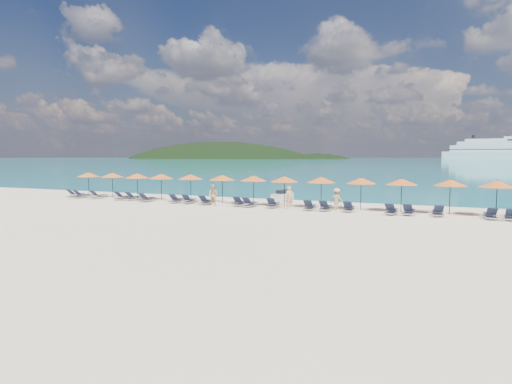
% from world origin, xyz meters
% --- Properties ---
extents(ground, '(1400.00, 1400.00, 0.00)m').
position_xyz_m(ground, '(0.00, 0.00, 0.00)').
color(ground, beige).
extents(sea, '(1600.00, 1300.00, 0.01)m').
position_xyz_m(sea, '(0.00, 660.00, 0.01)').
color(sea, '#1FA9B2').
rests_on(sea, ground).
extents(headland_main, '(374.00, 242.00, 126.50)m').
position_xyz_m(headland_main, '(-300.00, 540.00, -38.00)').
color(headland_main, black).
rests_on(headland_main, ground).
extents(headland_small, '(162.00, 126.00, 85.50)m').
position_xyz_m(headland_small, '(-150.00, 560.00, -35.00)').
color(headland_small, black).
rests_on(headland_small, ground).
extents(cruise_ship, '(118.47, 33.30, 32.59)m').
position_xyz_m(cruise_ship, '(69.61, 509.41, 8.48)').
color(cruise_ship, silver).
rests_on(cruise_ship, ground).
extents(jetski, '(1.30, 2.50, 0.85)m').
position_xyz_m(jetski, '(-0.38, 9.40, 0.35)').
color(jetski, silver).
rests_on(jetski, ground).
extents(beachgoer_a, '(0.70, 0.66, 1.62)m').
position_xyz_m(beachgoer_a, '(2.14, 3.95, 0.81)').
color(beachgoer_a, tan).
rests_on(beachgoer_a, ground).
extents(beachgoer_b, '(0.79, 0.46, 1.60)m').
position_xyz_m(beachgoer_b, '(-3.74, 3.56, 0.80)').
color(beachgoer_b, tan).
rests_on(beachgoer_b, ground).
extents(beachgoer_c, '(1.05, 0.62, 1.53)m').
position_xyz_m(beachgoer_c, '(5.33, 4.58, 0.77)').
color(beachgoer_c, tan).
rests_on(beachgoer_c, ground).
extents(umbrella_0, '(2.10, 2.10, 2.28)m').
position_xyz_m(umbrella_0, '(-17.75, 5.31, 2.02)').
color(umbrella_0, black).
rests_on(umbrella_0, ground).
extents(umbrella_1, '(2.10, 2.10, 2.28)m').
position_xyz_m(umbrella_1, '(-15.08, 5.47, 2.02)').
color(umbrella_1, black).
rests_on(umbrella_1, ground).
extents(umbrella_2, '(2.10, 2.10, 2.28)m').
position_xyz_m(umbrella_2, '(-12.19, 5.31, 2.02)').
color(umbrella_2, black).
rests_on(umbrella_2, ground).
extents(umbrella_3, '(2.10, 2.10, 2.28)m').
position_xyz_m(umbrella_3, '(-9.64, 5.24, 2.02)').
color(umbrella_3, black).
rests_on(umbrella_3, ground).
extents(umbrella_4, '(2.10, 2.10, 2.28)m').
position_xyz_m(umbrella_4, '(-6.91, 5.49, 2.02)').
color(umbrella_4, black).
rests_on(umbrella_4, ground).
extents(umbrella_5, '(2.10, 2.10, 2.28)m').
position_xyz_m(umbrella_5, '(-3.99, 5.48, 2.02)').
color(umbrella_5, black).
rests_on(umbrella_5, ground).
extents(umbrella_6, '(2.10, 2.10, 2.28)m').
position_xyz_m(umbrella_6, '(-1.27, 5.44, 2.02)').
color(umbrella_6, black).
rests_on(umbrella_6, ground).
extents(umbrella_7, '(2.10, 2.10, 2.28)m').
position_xyz_m(umbrella_7, '(1.30, 5.22, 2.02)').
color(umbrella_7, black).
rests_on(umbrella_7, ground).
extents(umbrella_8, '(2.10, 2.10, 2.28)m').
position_xyz_m(umbrella_8, '(4.02, 5.42, 2.02)').
color(umbrella_8, black).
rests_on(umbrella_8, ground).
extents(umbrella_9, '(2.10, 2.10, 2.28)m').
position_xyz_m(umbrella_9, '(6.81, 5.43, 2.02)').
color(umbrella_9, black).
rests_on(umbrella_9, ground).
extents(umbrella_10, '(2.10, 2.10, 2.28)m').
position_xyz_m(umbrella_10, '(9.46, 5.34, 2.02)').
color(umbrella_10, black).
rests_on(umbrella_10, ground).
extents(umbrella_11, '(2.10, 2.10, 2.28)m').
position_xyz_m(umbrella_11, '(12.38, 5.49, 2.02)').
color(umbrella_11, black).
rests_on(umbrella_11, ground).
extents(umbrella_12, '(2.10, 2.10, 2.28)m').
position_xyz_m(umbrella_12, '(14.97, 5.26, 2.02)').
color(umbrella_12, black).
rests_on(umbrella_12, ground).
extents(lounger_0, '(0.68, 1.72, 0.66)m').
position_xyz_m(lounger_0, '(-18.35, 4.31, 0.24)').
color(lounger_0, silver).
rests_on(lounger_0, ground).
extents(lounger_1, '(0.66, 1.71, 0.66)m').
position_xyz_m(lounger_1, '(-17.27, 4.02, 0.24)').
color(lounger_1, silver).
rests_on(lounger_1, ground).
extents(lounger_2, '(0.72, 1.73, 0.66)m').
position_xyz_m(lounger_2, '(-15.61, 4.26, 0.24)').
color(lounger_2, silver).
rests_on(lounger_2, ground).
extents(lounger_3, '(0.77, 1.75, 0.66)m').
position_xyz_m(lounger_3, '(-12.81, 4.19, 0.24)').
color(lounger_3, silver).
rests_on(lounger_3, ground).
extents(lounger_4, '(0.76, 1.75, 0.66)m').
position_xyz_m(lounger_4, '(-11.76, 4.31, 0.24)').
color(lounger_4, silver).
rests_on(lounger_4, ground).
extents(lounger_5, '(0.65, 1.71, 0.66)m').
position_xyz_m(lounger_5, '(-10.13, 3.94, 0.24)').
color(lounger_5, silver).
rests_on(lounger_5, ground).
extents(lounger_6, '(0.73, 1.74, 0.66)m').
position_xyz_m(lounger_6, '(-7.37, 4.12, 0.24)').
color(lounger_6, silver).
rests_on(lounger_6, ground).
extents(lounger_7, '(0.77, 1.75, 0.66)m').
position_xyz_m(lounger_7, '(-6.22, 4.17, 0.24)').
color(lounger_7, silver).
rests_on(lounger_7, ground).
extents(lounger_8, '(0.72, 1.73, 0.66)m').
position_xyz_m(lounger_8, '(-4.66, 4.08, 0.24)').
color(lounger_8, silver).
rests_on(lounger_8, ground).
extents(lounger_9, '(0.78, 1.75, 0.66)m').
position_xyz_m(lounger_9, '(-1.88, 4.27, 0.24)').
color(lounger_9, silver).
rests_on(lounger_9, ground).
extents(lounger_10, '(0.73, 1.74, 0.66)m').
position_xyz_m(lounger_10, '(-0.89, 3.95, 0.24)').
color(lounger_10, silver).
rests_on(lounger_10, ground).
extents(lounger_11, '(0.76, 1.75, 0.66)m').
position_xyz_m(lounger_11, '(0.80, 4.24, 0.24)').
color(lounger_11, silver).
rests_on(lounger_11, ground).
extents(lounger_12, '(0.71, 1.73, 0.66)m').
position_xyz_m(lounger_12, '(3.61, 3.97, 0.24)').
color(lounger_12, silver).
rests_on(lounger_12, ground).
extents(lounger_13, '(0.62, 1.70, 0.66)m').
position_xyz_m(lounger_13, '(4.69, 4.05, 0.24)').
color(lounger_13, silver).
rests_on(lounger_13, ground).
extents(lounger_14, '(0.71, 1.73, 0.66)m').
position_xyz_m(lounger_14, '(6.24, 4.26, 0.24)').
color(lounger_14, silver).
rests_on(lounger_14, ground).
extents(lounger_15, '(0.76, 1.75, 0.66)m').
position_xyz_m(lounger_15, '(9.00, 3.95, 0.24)').
color(lounger_15, silver).
rests_on(lounger_15, ground).
extents(lounger_16, '(0.77, 1.75, 0.66)m').
position_xyz_m(lounger_16, '(10.05, 4.13, 0.24)').
color(lounger_16, silver).
rests_on(lounger_16, ground).
extents(lounger_17, '(0.79, 1.75, 0.66)m').
position_xyz_m(lounger_17, '(11.72, 4.29, 0.24)').
color(lounger_17, silver).
rests_on(lounger_17, ground).
extents(lounger_18, '(0.74, 1.74, 0.66)m').
position_xyz_m(lounger_18, '(14.57, 4.18, 0.24)').
color(lounger_18, silver).
rests_on(lounger_18, ground).
extents(lounger_19, '(0.78, 1.75, 0.66)m').
position_xyz_m(lounger_19, '(15.62, 4.17, 0.24)').
color(lounger_19, silver).
rests_on(lounger_19, ground).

